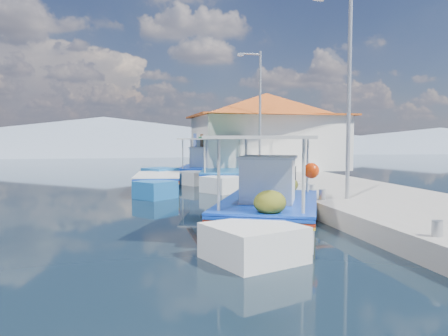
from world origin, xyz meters
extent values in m
plane|color=black|center=(0.00, 0.00, 0.00)|extent=(160.00, 160.00, 0.00)
cube|color=gray|center=(5.90, 6.00, 0.25)|extent=(5.00, 44.00, 0.50)
cylinder|color=#A5A8AD|center=(3.80, -3.00, 0.65)|extent=(0.20, 0.20, 0.30)
cylinder|color=#A5A8AD|center=(3.80, 2.00, 0.65)|extent=(0.20, 0.20, 0.30)
cylinder|color=#A5A8AD|center=(3.80, 8.00, 0.65)|extent=(0.20, 0.20, 0.30)
cylinder|color=#A5A8AD|center=(3.80, 14.00, 0.65)|extent=(0.20, 0.20, 0.30)
cube|color=silver|center=(1.68, 0.48, 0.22)|extent=(3.84, 4.94, 0.97)
cube|color=silver|center=(0.48, 3.14, 0.35)|extent=(2.08, 2.08, 1.07)
cube|color=silver|center=(2.83, -2.10, 0.22)|extent=(2.02, 2.02, 0.91)
cube|color=#0E3DBB|center=(1.68, 0.48, 0.67)|extent=(3.96, 5.09, 0.06)
cube|color=#B0260F|center=(1.68, 0.48, 0.59)|extent=(3.96, 5.09, 0.05)
cube|color=yellow|center=(1.68, 0.48, 0.52)|extent=(3.96, 5.09, 0.04)
cube|color=#0E3DBB|center=(1.68, 0.48, 0.74)|extent=(3.96, 5.06, 0.05)
cube|color=brown|center=(1.68, 0.48, 0.71)|extent=(3.65, 4.78, 0.05)
cube|color=silver|center=(1.80, 0.20, 1.27)|extent=(1.66, 1.71, 1.12)
cube|color=silver|center=(1.80, 0.20, 1.85)|extent=(1.81, 1.85, 0.06)
cylinder|color=beige|center=(0.10, 1.80, 1.52)|extent=(0.07, 0.07, 1.63)
cylinder|color=beige|center=(1.73, 2.54, 1.52)|extent=(0.07, 0.07, 1.63)
cylinder|color=beige|center=(1.62, -1.58, 1.52)|extent=(0.07, 0.07, 1.63)
cylinder|color=beige|center=(3.25, -0.84, 1.52)|extent=(0.07, 0.07, 1.63)
cube|color=silver|center=(1.68, 0.48, 2.34)|extent=(3.95, 4.98, 0.07)
ellipsoid|color=#424A13|center=(0.72, 1.61, 1.00)|extent=(0.77, 0.85, 0.58)
ellipsoid|color=#424A13|center=(1.16, 2.37, 0.96)|extent=(0.65, 0.72, 0.49)
ellipsoid|color=#424A13|center=(2.61, -1.11, 0.97)|extent=(0.69, 0.76, 0.52)
sphere|color=red|center=(2.35, 1.45, 1.47)|extent=(0.41, 0.41, 0.41)
cube|color=silver|center=(2.68, 10.57, 0.22)|extent=(2.81, 4.11, 0.96)
cube|color=silver|center=(2.11, 13.03, 0.34)|extent=(2.00, 2.00, 1.06)
cube|color=silver|center=(3.23, 8.20, 0.22)|extent=(1.94, 1.94, 0.91)
cube|color=#0E3DBB|center=(2.68, 10.57, 0.67)|extent=(2.90, 4.23, 0.06)
cube|color=#B0260F|center=(2.68, 10.57, 0.58)|extent=(2.90, 4.23, 0.05)
cube|color=yellow|center=(2.68, 10.57, 0.51)|extent=(2.90, 4.23, 0.04)
cube|color=#1C62A9|center=(2.68, 10.57, 0.74)|extent=(2.91, 4.20, 0.05)
cube|color=brown|center=(2.68, 10.57, 0.71)|extent=(2.64, 4.00, 0.05)
cylinder|color=beige|center=(1.53, 11.92, 1.51)|extent=(0.07, 0.07, 1.61)
cylinder|color=beige|center=(3.11, 12.29, 1.51)|extent=(0.07, 0.07, 1.61)
cylinder|color=beige|center=(2.25, 8.86, 1.51)|extent=(0.07, 0.07, 1.61)
cylinder|color=beige|center=(3.82, 9.22, 1.51)|extent=(0.07, 0.07, 1.61)
cube|color=#0D4422|center=(2.68, 10.57, 2.32)|extent=(2.91, 4.13, 0.07)
cube|color=#1C62A9|center=(-0.53, 9.12, 0.22)|extent=(2.16, 3.57, 0.94)
cube|color=#1C62A9|center=(-0.79, 11.38, 0.34)|extent=(1.81, 1.81, 1.04)
cube|color=#1C62A9|center=(-0.28, 6.94, 0.22)|extent=(1.76, 1.76, 0.89)
cube|color=#0E3DBB|center=(-0.53, 9.12, 0.66)|extent=(2.23, 3.68, 0.06)
cube|color=#B0260F|center=(-0.53, 9.12, 0.58)|extent=(2.23, 3.68, 0.05)
cube|color=yellow|center=(-0.53, 9.12, 0.51)|extent=(2.23, 3.68, 0.04)
cube|color=silver|center=(-0.53, 9.12, 0.73)|extent=(2.24, 3.65, 0.05)
cube|color=brown|center=(-0.53, 9.12, 0.70)|extent=(2.01, 3.49, 0.05)
cube|color=silver|center=(2.20, 14.00, 0.21)|extent=(3.01, 4.32, 0.92)
cube|color=silver|center=(1.51, 16.51, 0.33)|extent=(2.00, 2.00, 1.02)
cube|color=silver|center=(2.88, 11.56, 0.21)|extent=(1.95, 1.95, 0.88)
cube|color=#0E3DBB|center=(2.20, 14.00, 0.64)|extent=(3.10, 4.45, 0.06)
cube|color=#B0260F|center=(2.20, 14.00, 0.56)|extent=(3.10, 4.45, 0.05)
cube|color=yellow|center=(2.20, 14.00, 0.50)|extent=(3.10, 4.45, 0.04)
cube|color=#0E3DBB|center=(2.20, 14.00, 0.71)|extent=(3.11, 4.42, 0.05)
cube|color=brown|center=(2.20, 14.00, 0.68)|extent=(2.83, 4.20, 0.05)
cube|color=silver|center=(2.28, 13.71, 1.22)|extent=(1.42, 1.52, 1.07)
cube|color=silver|center=(2.28, 13.71, 1.77)|extent=(1.54, 1.64, 0.06)
cylinder|color=beige|center=(0.98, 15.37, 1.46)|extent=(0.07, 0.07, 1.56)
cylinder|color=beige|center=(2.55, 15.80, 1.46)|extent=(0.07, 0.07, 1.56)
cylinder|color=beige|center=(1.85, 12.19, 1.46)|extent=(0.07, 0.07, 1.56)
cylinder|color=beige|center=(3.43, 12.63, 1.46)|extent=(0.07, 0.07, 1.56)
cube|color=silver|center=(2.20, 14.00, 2.24)|extent=(3.11, 4.35, 0.07)
cube|color=silver|center=(6.20, 15.00, 2.00)|extent=(8.00, 6.00, 3.00)
cube|color=#B34F18|center=(6.20, 15.00, 3.55)|extent=(8.64, 6.48, 0.10)
pyramid|color=#B34F18|center=(6.20, 15.00, 4.20)|extent=(10.49, 10.49, 1.40)
cube|color=brown|center=(2.22, 14.00, 1.50)|extent=(0.06, 1.00, 2.00)
cube|color=#0E3DBB|center=(2.22, 16.50, 2.10)|extent=(0.06, 1.20, 0.90)
cylinder|color=#A5A8AD|center=(4.60, 2.00, 3.50)|extent=(0.12, 0.12, 6.00)
cylinder|color=#A5A8AD|center=(4.60, 11.00, 3.50)|extent=(0.12, 0.12, 6.00)
cylinder|color=#A5A8AD|center=(4.10, 11.00, 6.35)|extent=(1.00, 0.08, 0.08)
cube|color=#A5A8AD|center=(3.60, 11.00, 6.30)|extent=(0.30, 0.14, 0.14)
cone|color=slate|center=(-5.00, 56.00, 2.45)|extent=(96.00, 96.00, 5.50)
cone|color=slate|center=(25.00, 56.00, 1.60)|extent=(76.80, 76.80, 3.80)
cone|color=slate|center=(50.00, 56.00, 1.80)|extent=(89.60, 89.60, 4.20)
camera|label=1|loc=(-1.81, -10.16, 2.35)|focal=35.83mm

